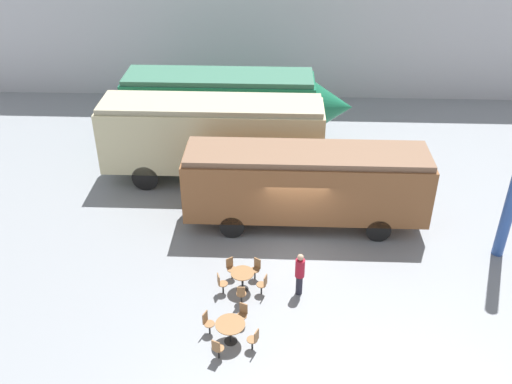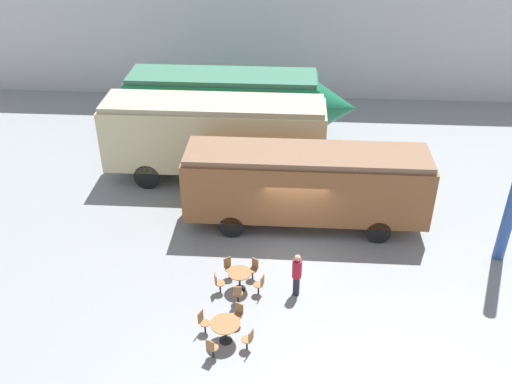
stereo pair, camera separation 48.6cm
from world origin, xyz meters
name	(u,v)px [view 1 (the left image)]	position (x,y,z in m)	size (l,w,h in m)	color
ground_plane	(295,239)	(0.00, 0.00, 0.00)	(80.00, 80.00, 0.00)	gray
backdrop_wall	(293,26)	(0.00, 15.41, 4.50)	(44.00, 0.15, 9.00)	silver
streamlined_locomotive	(236,104)	(-3.01, 8.33, 2.39)	(11.66, 2.73, 3.98)	#196B47
passenger_coach_vintage	(212,134)	(-3.85, 4.82, 2.37)	(10.22, 2.60, 3.98)	beige
passenger_coach_wooden	(306,182)	(0.38, 1.17, 2.04)	(9.94, 2.49, 3.46)	brown
cafe_table_near	(230,327)	(-2.20, -5.75, 0.64)	(0.97, 0.97, 0.78)	black
cafe_table_mid	(242,276)	(-1.97, -3.20, 0.61)	(0.85, 0.85, 0.78)	black
cafe_chair_0	(217,348)	(-2.55, -6.54, 0.51)	(0.38, 0.40, 0.87)	black
cafe_chair_1	(254,339)	(-1.42, -6.10, 0.51)	(0.40, 0.38, 0.87)	black
cafe_chair_2	(243,313)	(-1.86, -4.96, 0.51)	(0.38, 0.40, 0.87)	black
cafe_chair_3	(207,322)	(-2.99, -5.41, 0.51)	(0.40, 0.38, 0.87)	black
cafe_chair_4	(256,267)	(-1.51, -2.55, 0.51)	(0.40, 0.40, 0.87)	black
cafe_chair_5	(231,267)	(-2.44, -2.56, 0.51)	(0.40, 0.40, 0.87)	black
cafe_chair_6	(221,283)	(-2.73, -3.45, 0.51)	(0.39, 0.37, 0.87)	black
cafe_chair_7	(241,293)	(-1.97, -4.00, 0.51)	(0.36, 0.36, 0.87)	black
cafe_chair_8	(263,284)	(-1.21, -3.44, 0.51)	(0.39, 0.37, 0.87)	black
visitor_person	(300,273)	(0.07, -3.32, 0.96)	(0.34, 0.34, 1.76)	#262633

